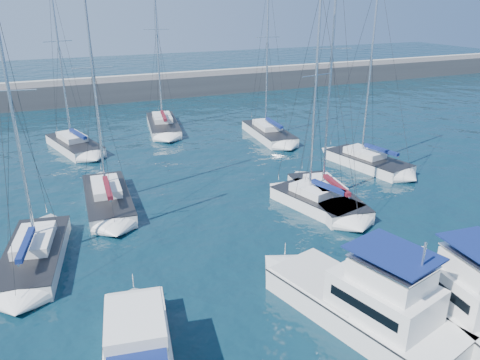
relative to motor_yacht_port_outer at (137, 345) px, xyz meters
name	(u,v)px	position (x,y,z in m)	size (l,w,h in m)	color
ground	(337,263)	(12.12, 3.25, -0.94)	(220.00, 220.00, 0.00)	black
breakwater	(138,91)	(12.12, 55.25, 0.11)	(160.00, 6.00, 4.45)	#424244
motor_yacht_port_outer	(137,345)	(0.00, 0.00, 0.00)	(3.80, 6.92, 3.20)	silver
motor_yacht_port_inner	(369,305)	(10.16, -1.86, 0.19)	(5.70, 9.91, 4.69)	silver
motor_yacht_stbd_inner	(456,296)	(14.34, -2.98, 0.19)	(3.97, 8.21, 4.69)	silver
sailboat_mid_a	(35,255)	(-3.67, 10.25, -0.41)	(4.58, 8.60, 15.58)	silver
sailboat_mid_b	(108,198)	(1.44, 16.77, -0.42)	(3.64, 9.07, 15.67)	silver
sailboat_mid_c	(315,200)	(15.08, 10.29, -0.39)	(4.50, 7.15, 15.02)	silver
sailboat_mid_d	(327,196)	(16.29, 10.66, -0.39)	(4.44, 8.69, 17.67)	silver
sailboat_mid_e	(368,161)	(24.06, 15.81, -0.40)	(4.50, 8.24, 16.42)	silver
sailboat_back_a	(74,145)	(0.60, 31.74, -0.40)	(5.09, 8.82, 16.70)	silver
sailboat_back_b	(163,125)	(10.74, 35.86, -0.41)	(4.76, 10.12, 17.66)	silver
sailboat_back_c	(268,133)	(20.31, 27.92, -0.40)	(3.80, 9.11, 16.74)	silver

